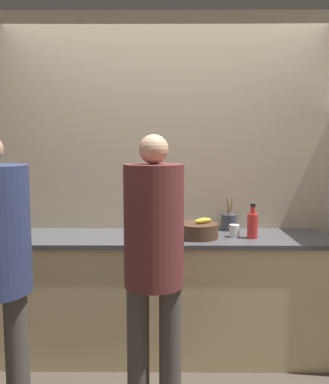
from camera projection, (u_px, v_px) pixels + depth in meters
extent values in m
plane|color=#4C4238|center=(164.00, 376.00, 2.94)|extent=(14.00, 14.00, 0.00)
cube|color=#C6B293|center=(165.00, 180.00, 3.42)|extent=(5.20, 0.06, 2.60)
cube|color=beige|center=(165.00, 297.00, 3.23)|extent=(2.39, 0.59, 0.88)
cube|color=#4C4C51|center=(165.00, 238.00, 3.18)|extent=(2.42, 0.62, 0.03)
cylinder|color=#4C4742|center=(18.00, 360.00, 2.38)|extent=(0.13, 0.13, 0.79)
cylinder|color=#4C4742|center=(138.00, 351.00, 2.49)|extent=(0.13, 0.13, 0.79)
cylinder|color=#4C4742|center=(170.00, 351.00, 2.49)|extent=(0.13, 0.13, 0.79)
cylinder|color=brown|center=(154.00, 226.00, 2.40)|extent=(0.34, 0.34, 0.69)
sphere|color=#DBAD89|center=(154.00, 149.00, 2.35)|extent=(0.16, 0.16, 0.16)
cylinder|color=#4C3323|center=(198.00, 231.00, 3.09)|extent=(0.29, 0.29, 0.11)
ellipsoid|color=yellow|center=(203.00, 221.00, 3.08)|extent=(0.15, 0.12, 0.04)
cylinder|color=#3D424C|center=(229.00, 222.00, 3.37)|extent=(0.12, 0.12, 0.13)
cylinder|color=#99754C|center=(228.00, 210.00, 3.35)|extent=(0.01, 0.05, 0.21)
cylinder|color=#99754C|center=(231.00, 210.00, 3.36)|extent=(0.03, 0.04, 0.21)
cylinder|color=#99754C|center=(230.00, 211.00, 3.34)|extent=(0.05, 0.01, 0.21)
cylinder|color=red|center=(252.00, 226.00, 3.08)|extent=(0.08, 0.08, 0.18)
cylinder|color=red|center=(253.00, 210.00, 3.06)|extent=(0.03, 0.03, 0.06)
cylinder|color=black|center=(253.00, 205.00, 3.06)|extent=(0.04, 0.04, 0.02)
cylinder|color=white|center=(234.00, 231.00, 3.12)|extent=(0.07, 0.07, 0.09)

